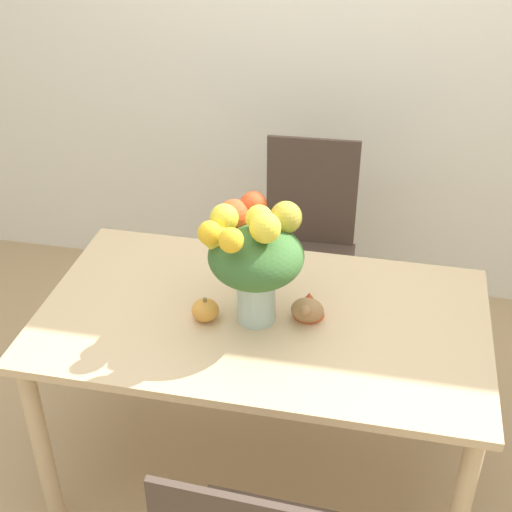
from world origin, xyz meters
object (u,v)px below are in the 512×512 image
Objects in this scene: flower_vase at (253,254)px; dining_chair_near_window at (307,250)px; turkey_figurine at (308,306)px; pumpkin at (205,310)px.

flower_vase is 0.95m from dining_chair_near_window.
flower_vase is at bearing -97.36° from dining_chair_near_window.
dining_chair_near_window is (-0.11, 0.79, -0.28)m from turkey_figurine.
pumpkin is 0.34m from turkey_figurine.
flower_vase is 0.27m from turkey_figurine.
pumpkin is (-0.15, -0.04, -0.21)m from flower_vase.
pumpkin is at bearing -106.79° from dining_chair_near_window.
pumpkin is 0.09× the size of dining_chair_near_window.
dining_chair_near_window is (0.22, 0.87, -0.27)m from pumpkin.
dining_chair_near_window is at bearing 75.88° from pumpkin.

